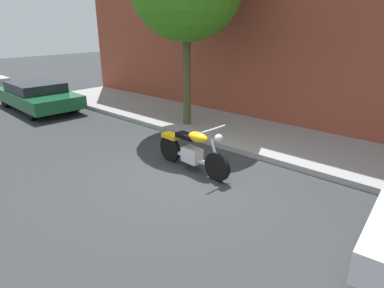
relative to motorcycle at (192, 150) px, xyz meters
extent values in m
plane|color=#303335|center=(0.18, -0.28, -0.46)|extent=(60.00, 60.00, 0.00)
cube|color=#949494|center=(0.18, 2.87, -0.39)|extent=(19.80, 2.77, 0.14)
cylinder|color=black|center=(0.74, -0.06, -0.16)|extent=(0.63, 0.15, 0.62)
cylinder|color=black|center=(-0.73, 0.05, -0.16)|extent=(0.63, 0.15, 0.62)
cube|color=silver|center=(0.00, -0.01, -0.11)|extent=(0.46, 0.31, 0.32)
cube|color=silver|center=(0.00, -0.01, -0.18)|extent=(1.33, 0.17, 0.06)
ellipsoid|color=yellow|center=(0.18, -0.02, 0.35)|extent=(0.54, 0.30, 0.22)
cube|color=black|center=(-0.18, 0.01, 0.29)|extent=(0.50, 0.27, 0.10)
cube|color=yellow|center=(-0.68, 0.04, 0.17)|extent=(0.46, 0.27, 0.10)
cylinder|color=silver|center=(0.68, -0.05, 0.12)|extent=(0.27, 0.07, 0.58)
cylinder|color=silver|center=(0.62, -0.05, 0.63)|extent=(0.08, 0.70, 0.04)
sphere|color=silver|center=(0.76, -0.06, 0.47)|extent=(0.17, 0.17, 0.17)
cylinder|color=silver|center=(-0.24, 0.17, -0.21)|extent=(0.80, 0.14, 0.09)
cylinder|color=black|center=(-12.92, 0.80, -0.14)|extent=(0.65, 0.25, 0.64)
cylinder|color=black|center=(-6.66, 0.94, -0.14)|extent=(0.65, 0.26, 0.64)
cylinder|color=black|center=(-6.74, -0.57, -0.14)|extent=(0.65, 0.26, 0.64)
cylinder|color=black|center=(-9.25, 1.09, -0.14)|extent=(0.65, 0.26, 0.64)
cylinder|color=black|center=(-9.34, -0.42, -0.14)|extent=(0.65, 0.26, 0.64)
cube|color=#195933|center=(-8.00, 0.26, 0.00)|extent=(4.16, 2.03, 0.45)
cube|color=#1E2328|center=(-8.10, 0.27, 0.37)|extent=(2.20, 1.70, 0.40)
cylinder|color=#4B492A|center=(-2.21, 2.25, 1.18)|extent=(0.24, 0.24, 3.30)
camera|label=1|loc=(4.45, -5.01, 2.62)|focal=30.70mm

